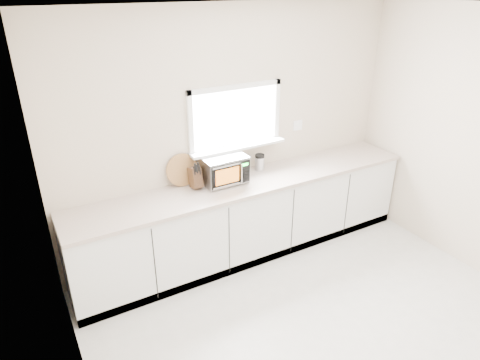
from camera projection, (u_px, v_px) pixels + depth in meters
ground at (348, 350)px, 3.66m from camera, size 4.00×4.00×0.00m
back_wall at (235, 133)px, 4.65m from camera, size 4.00×0.17×2.70m
cabinets at (248, 219)px, 4.81m from camera, size 3.92×0.60×0.88m
countertop at (249, 182)px, 4.61m from camera, size 3.92×0.64×0.04m
microwave at (223, 169)px, 4.50m from camera, size 0.47×0.39×0.30m
knife_block at (195, 177)px, 4.38m from camera, size 0.10×0.20×0.29m
cutting_board at (182, 170)px, 4.43m from camera, size 0.34×0.08×0.34m
coffee_grinder at (260, 162)px, 4.82m from camera, size 0.13×0.13×0.19m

